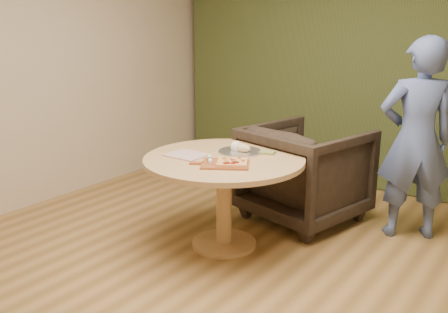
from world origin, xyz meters
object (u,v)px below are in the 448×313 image
Objects in this scene: armchair at (305,168)px; person_standing at (416,140)px; pedestal_table at (224,174)px; serving_tray at (240,152)px; cutlery_roll at (210,159)px; flatbread_pizza at (232,162)px; bread_roll at (239,147)px; pizza_paddle at (224,164)px.

person_standing is at bearing -154.80° from armchair.
pedestal_table is 0.94m from armchair.
serving_tray is at bearing 83.46° from pedestal_table.
cutlery_roll is 0.17× the size of armchair.
bread_roll reaches higher than flatbread_pizza.
bread_roll reaches higher than serving_tray.
bread_roll reaches higher than pizza_paddle.
person_standing is (0.97, 1.25, 0.06)m from flatbread_pizza.
cutlery_roll is 1.73m from person_standing.
person_standing is at bearing 8.49° from cutlery_roll.
flatbread_pizza is at bearing -26.35° from cutlery_roll.
flatbread_pizza is 0.18m from cutlery_roll.
bread_roll is at bearing 75.52° from pizza_paddle.
pedestal_table is 0.29m from flatbread_pizza.
bread_roll is at bearing 83.79° from armchair.
armchair is 0.58× the size of person_standing.
bread_roll is (-0.11, 0.36, 0.04)m from pizza_paddle.
serving_tray is 1.84× the size of bread_roll.
cutlery_roll reaches higher than serving_tray.
pizza_paddle is 0.38m from bread_roll.
person_standing is at bearing 38.57° from serving_tray.
pizza_paddle is 2.80× the size of cutlery_roll.
pizza_paddle is at bearing 95.72° from armchair.
pedestal_table is 4.20× the size of flatbread_pizza.
armchair is at bearing 37.26° from cutlery_roll.
pizza_paddle is 1.31× the size of serving_tray.
armchair is at bearing 73.93° from pedestal_table.
armchair is at bearing 86.04° from flatbread_pizza.
cutlery_roll is 0.39m from bread_roll.
bread_roll is 0.81m from armchair.
pedestal_table is at bearing 11.11° from person_standing.
cutlery_roll is (-0.11, -0.02, 0.02)m from pizza_paddle.
flatbread_pizza is at bearing 19.84° from person_standing.
cutlery_roll is at bearing -91.67° from serving_tray.
flatbread_pizza is (0.06, 0.02, 0.02)m from pizza_paddle.
bread_roll is 1.46m from person_standing.
pedestal_table is 2.73× the size of pizza_paddle.
person_standing reaches higher than pizza_paddle.
pizza_paddle is at bearing -74.41° from serving_tray.
serving_tray reaches higher than pizza_paddle.
bread_roll is 0.11× the size of person_standing.
pizza_paddle is 0.28× the size of person_standing.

